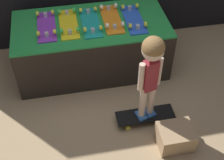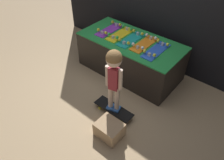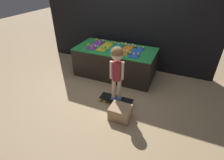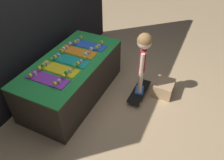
% 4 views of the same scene
% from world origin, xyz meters
% --- Properties ---
extents(ground_plane, '(16.00, 16.00, 0.00)m').
position_xyz_m(ground_plane, '(0.00, 0.00, 0.00)').
color(ground_plane, tan).
extents(display_rack, '(1.83, 0.89, 0.68)m').
position_xyz_m(display_rack, '(0.00, 0.60, 0.34)').
color(display_rack, black).
rests_on(display_rack, ground_plane).
extents(skateboard_purple_on_rack, '(0.21, 0.60, 0.09)m').
position_xyz_m(skateboard_purple_on_rack, '(-0.51, 0.62, 0.70)').
color(skateboard_purple_on_rack, purple).
rests_on(skateboard_purple_on_rack, display_rack).
extents(skateboard_yellow_on_rack, '(0.21, 0.60, 0.09)m').
position_xyz_m(skateboard_yellow_on_rack, '(-0.26, 0.62, 0.70)').
color(skateboard_yellow_on_rack, yellow).
rests_on(skateboard_yellow_on_rack, display_rack).
extents(skateboard_teal_on_rack, '(0.21, 0.60, 0.09)m').
position_xyz_m(skateboard_teal_on_rack, '(0.00, 0.60, 0.70)').
color(skateboard_teal_on_rack, teal).
rests_on(skateboard_teal_on_rack, display_rack).
extents(skateboard_orange_on_rack, '(0.21, 0.60, 0.09)m').
position_xyz_m(skateboard_orange_on_rack, '(0.26, 0.63, 0.70)').
color(skateboard_orange_on_rack, orange).
rests_on(skateboard_orange_on_rack, display_rack).
extents(skateboard_blue_on_rack, '(0.21, 0.60, 0.09)m').
position_xyz_m(skateboard_blue_on_rack, '(0.51, 0.57, 0.70)').
color(skateboard_blue_on_rack, blue).
rests_on(skateboard_blue_on_rack, display_rack).
extents(skateboard_on_floor, '(0.64, 0.21, 0.09)m').
position_xyz_m(skateboard_on_floor, '(0.44, -0.40, 0.07)').
color(skateboard_on_floor, black).
rests_on(skateboard_on_floor, ground_plane).
extents(child, '(0.25, 0.21, 1.05)m').
position_xyz_m(child, '(0.44, -0.40, 0.83)').
color(child, '#3870C6').
rests_on(child, skateboard_on_floor).
extents(storage_box, '(0.36, 0.30, 0.23)m').
position_xyz_m(storage_box, '(0.66, -0.75, 0.11)').
color(storage_box, tan).
rests_on(storage_box, ground_plane).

